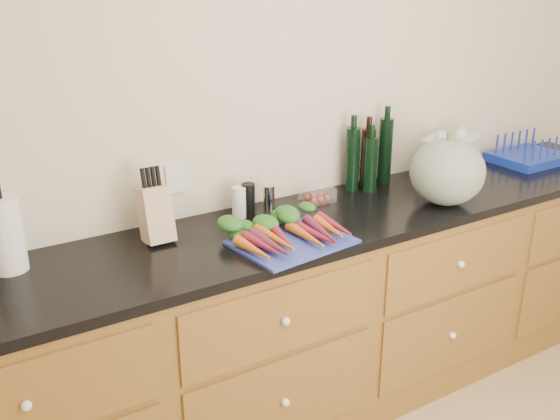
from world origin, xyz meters
TOP-DOWN VIEW (x-y plane):
  - wall_back at (0.00, 1.62)m, footprint 4.10×0.05m
  - cabinets at (0.00, 1.30)m, footprint 3.60×0.64m
  - countertop at (0.00, 1.30)m, footprint 3.64×0.62m
  - cutting_board at (-0.32, 1.14)m, footprint 0.46×0.37m
  - carrots at (-0.32, 1.19)m, footprint 0.44×0.32m
  - squash at (0.49, 1.15)m, footprint 0.33×0.33m
  - paper_towel at (-1.28, 1.46)m, footprint 0.12×0.12m
  - knife_block at (-0.75, 1.44)m, footprint 0.11×0.11m
  - grinder_salt at (-0.37, 1.48)m, footprint 0.06×0.06m
  - grinder_pepper at (-0.32, 1.48)m, footprint 0.06×0.06m
  - canister_chrome at (-0.22, 1.48)m, footprint 0.05×0.05m
  - tomato_box at (0.03, 1.47)m, footprint 0.14×0.11m
  - bottles at (0.35, 1.51)m, footprint 0.26×0.14m
  - grocery_bag at (0.79, 1.42)m, footprint 0.34×0.32m
  - dish_rack at (1.35, 1.38)m, footprint 0.38×0.30m

SIDE VIEW (x-z plane):
  - cabinets at x=0.00m, z-range 0.00..0.90m
  - countertop at x=0.00m, z-range 0.90..0.94m
  - cutting_board at x=-0.32m, z-range 0.94..0.95m
  - tomato_box at x=0.03m, z-range 0.94..1.00m
  - carrots at x=-0.32m, z-range 0.95..1.01m
  - dish_rack at x=1.35m, z-range 0.90..1.05m
  - canister_chrome at x=-0.22m, z-range 0.94..1.06m
  - grinder_salt at x=-0.37m, z-range 0.94..1.07m
  - grinder_pepper at x=-0.32m, z-range 0.94..1.08m
  - grocery_bag at x=0.79m, z-range 0.94..1.14m
  - knife_block at x=-0.75m, z-range 0.94..1.15m
  - paper_towel at x=-1.28m, z-range 0.94..1.21m
  - bottles at x=0.35m, z-range 0.93..1.24m
  - squash at x=0.49m, z-range 0.94..1.24m
  - wall_back at x=0.00m, z-range 0.00..2.60m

